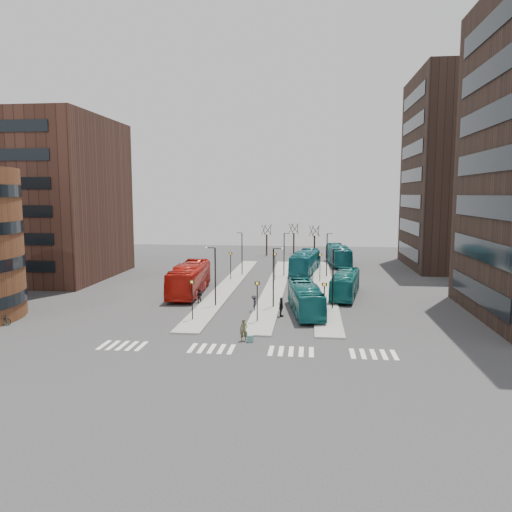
# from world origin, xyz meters

# --- Properties ---
(ground) EXTENTS (160.00, 160.00, 0.00)m
(ground) POSITION_xyz_m (0.00, 0.00, 0.00)
(ground) COLOR #2C2C2F
(ground) RESTS_ON ground
(island_left) EXTENTS (2.50, 45.00, 0.15)m
(island_left) POSITION_xyz_m (-4.00, 30.00, 0.07)
(island_left) COLOR gray
(island_left) RESTS_ON ground
(island_mid) EXTENTS (2.50, 45.00, 0.15)m
(island_mid) POSITION_xyz_m (2.00, 30.00, 0.07)
(island_mid) COLOR gray
(island_mid) RESTS_ON ground
(island_right) EXTENTS (2.50, 45.00, 0.15)m
(island_right) POSITION_xyz_m (8.00, 30.00, 0.07)
(island_right) COLOR gray
(island_right) RESTS_ON ground
(suitcase) EXTENTS (0.51, 0.45, 0.55)m
(suitcase) POSITION_xyz_m (1.69, 5.97, 0.27)
(suitcase) COLOR #1D33A1
(suitcase) RESTS_ON ground
(red_bus) EXTENTS (3.63, 12.94, 3.57)m
(red_bus) POSITION_xyz_m (-7.69, 24.28, 1.78)
(red_bus) COLOR #B1160D
(red_bus) RESTS_ON ground
(teal_bus_a) EXTENTS (3.94, 10.78, 2.93)m
(teal_bus_a) POSITION_xyz_m (5.89, 16.17, 1.47)
(teal_bus_a) COLOR #125C5E
(teal_bus_a) RESTS_ON ground
(teal_bus_b) EXTENTS (4.49, 12.14, 3.30)m
(teal_bus_b) POSITION_xyz_m (5.54, 41.40, 1.65)
(teal_bus_b) COLOR #166672
(teal_bus_b) RESTS_ON ground
(teal_bus_c) EXTENTS (4.10, 10.70, 2.91)m
(teal_bus_c) POSITION_xyz_m (10.30, 24.63, 1.45)
(teal_bus_c) COLOR #136362
(teal_bus_c) RESTS_ON ground
(teal_bus_d) EXTENTS (3.86, 11.99, 3.28)m
(teal_bus_d) POSITION_xyz_m (10.87, 50.59, 1.64)
(teal_bus_d) COLOR #15626A
(teal_bus_d) RESTS_ON ground
(traveller) EXTENTS (0.66, 0.45, 1.77)m
(traveller) POSITION_xyz_m (1.14, 6.28, 0.89)
(traveller) COLOR #48492C
(traveller) RESTS_ON ground
(commuter_a) EXTENTS (0.81, 0.68, 1.50)m
(commuter_a) POSITION_xyz_m (-5.51, 19.74, 0.75)
(commuter_a) COLOR black
(commuter_a) RESTS_ON ground
(commuter_b) EXTENTS (0.67, 1.16, 1.86)m
(commuter_b) POSITION_xyz_m (3.62, 14.53, 0.93)
(commuter_b) COLOR black
(commuter_b) RESTS_ON ground
(commuter_c) EXTENTS (0.65, 1.06, 1.60)m
(commuter_c) POSITION_xyz_m (0.80, 16.45, 0.80)
(commuter_c) COLOR black
(commuter_c) RESTS_ON ground
(bicycle_far) EXTENTS (1.94, 1.18, 0.96)m
(bicycle_far) POSITION_xyz_m (-21.00, 8.44, 0.48)
(bicycle_far) COLOR gray
(bicycle_far) RESTS_ON ground
(crosswalk_stripes) EXTENTS (22.35, 2.40, 0.01)m
(crosswalk_stripes) POSITION_xyz_m (1.75, 4.00, 0.01)
(crosswalk_stripes) COLOR silver
(crosswalk_stripes) RESTS_ON ground
(office_block) EXTENTS (25.00, 20.12, 22.00)m
(office_block) POSITION_xyz_m (-34.00, 33.98, 11.00)
(office_block) COLOR #43281F
(office_block) RESTS_ON ground
(tower_far) EXTENTS (20.12, 20.00, 30.00)m
(tower_far) POSITION_xyz_m (31.98, 50.00, 15.00)
(tower_far) COLOR #2D2019
(tower_far) RESTS_ON ground
(sign_poles) EXTENTS (12.45, 22.12, 3.65)m
(sign_poles) POSITION_xyz_m (1.60, 23.00, 2.41)
(sign_poles) COLOR black
(sign_poles) RESTS_ON ground
(lamp_posts) EXTENTS (14.04, 20.24, 6.12)m
(lamp_posts) POSITION_xyz_m (2.64, 28.00, 3.58)
(lamp_posts) COLOR black
(lamp_posts) RESTS_ON ground
(bare_trees) EXTENTS (10.97, 8.14, 5.90)m
(bare_trees) POSITION_xyz_m (2.67, 62.67, 2.72)
(bare_trees) COLOR black
(bare_trees) RESTS_ON ground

